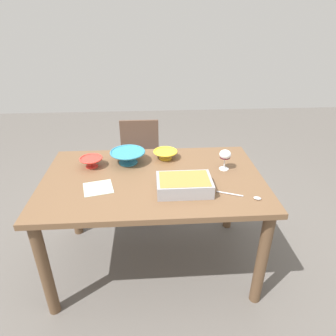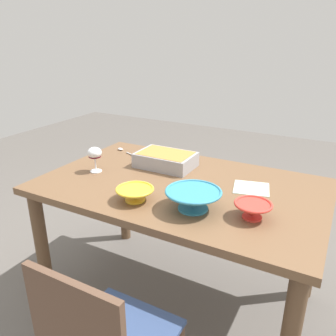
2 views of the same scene
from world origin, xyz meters
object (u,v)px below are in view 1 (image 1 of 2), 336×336
at_px(dining_table, 153,191).
at_px(small_bowl, 165,154).
at_px(casserole_dish, 184,184).
at_px(chair, 140,162).
at_px(serving_bowl, 128,156).
at_px(serving_spoon, 247,196).
at_px(mixing_bowl, 91,162).
at_px(napkin, 98,188).
at_px(wine_glass, 225,156).

height_order(dining_table, small_bowl, small_bowl).
bearing_deg(casserole_dish, chair, -73.21).
distance_m(serving_bowl, serving_spoon, 0.89).
bearing_deg(serving_spoon, serving_bowl, -34.80).
distance_m(dining_table, mixing_bowl, 0.49).
bearing_deg(small_bowl, dining_table, 70.11).
xyz_separation_m(casserole_dish, serving_bowl, (0.37, -0.41, 0.00)).
bearing_deg(napkin, serving_spoon, 169.64).
relative_size(chair, serving_bowl, 3.33).
relative_size(mixing_bowl, napkin, 0.92).
bearing_deg(chair, casserole_dish, 106.79).
distance_m(mixing_bowl, small_bowl, 0.54).
relative_size(dining_table, casserole_dish, 4.38).
bearing_deg(chair, mixing_bowl, 63.15).
xyz_separation_m(dining_table, serving_spoon, (-0.56, 0.28, 0.11)).
bearing_deg(serving_bowl, dining_table, 127.64).
bearing_deg(small_bowl, serving_spoon, 129.10).
bearing_deg(mixing_bowl, chair, -116.85).
relative_size(wine_glass, serving_spoon, 0.58).
height_order(casserole_dish, serving_bowl, serving_bowl).
bearing_deg(mixing_bowl, casserole_dish, 149.86).
relative_size(casserole_dish, serving_spoon, 1.33).
distance_m(casserole_dish, napkin, 0.54).
distance_m(wine_glass, napkin, 0.88).
bearing_deg(mixing_bowl, serving_bowl, -169.42).
bearing_deg(chair, serving_spoon, 121.37).
bearing_deg(serving_bowl, chair, -96.35).
relative_size(wine_glass, serving_bowl, 0.58).
xyz_separation_m(wine_glass, serving_bowl, (0.68, -0.15, -0.05)).
xyz_separation_m(small_bowl, serving_spoon, (-0.46, 0.56, -0.03)).
bearing_deg(wine_glass, serving_spoon, 98.66).
xyz_separation_m(small_bowl, serving_bowl, (0.28, 0.05, 0.01)).
relative_size(serving_bowl, serving_spoon, 1.00).
height_order(wine_glass, casserole_dish, wine_glass).
relative_size(dining_table, serving_bowl, 5.79).
height_order(wine_glass, napkin, wine_glass).
bearing_deg(serving_bowl, casserole_dish, 131.81).
xyz_separation_m(dining_table, napkin, (0.35, 0.12, 0.11)).
xyz_separation_m(dining_table, casserole_dish, (-0.19, 0.18, 0.15)).
distance_m(chair, casserole_dish, 1.09).
bearing_deg(serving_bowl, wine_glass, 167.92).
relative_size(wine_glass, small_bowl, 0.81).
bearing_deg(wine_glass, napkin, 13.21).
height_order(chair, serving_spoon, chair).
xyz_separation_m(chair, serving_bowl, (0.07, 0.59, 0.35)).
relative_size(dining_table, small_bowl, 8.10).
distance_m(chair, small_bowl, 0.66).
xyz_separation_m(dining_table, serving_bowl, (0.18, -0.23, 0.16)).
distance_m(wine_glass, mixing_bowl, 0.94).
bearing_deg(dining_table, napkin, 18.64).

